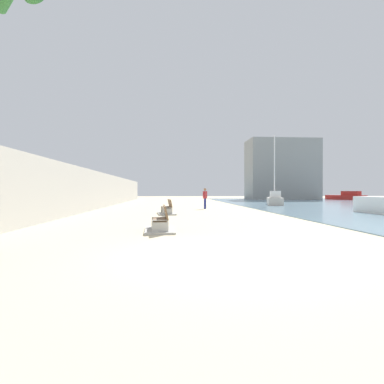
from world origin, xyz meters
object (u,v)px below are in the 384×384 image
at_px(bench_near, 160,225).
at_px(boat_mid_bay, 347,197).
at_px(bench_far, 167,211).
at_px(person_walking, 205,197).
at_px(boat_far_left, 275,199).

distance_m(bench_near, boat_mid_bay, 47.34).
bearing_deg(bench_far, bench_near, -91.07).
xyz_separation_m(person_walking, boat_mid_bay, (26.15, 22.83, -0.46)).
relative_size(person_walking, boat_mid_bay, 0.28).
xyz_separation_m(bench_near, person_walking, (3.33, 14.21, 0.81)).
bearing_deg(boat_mid_bay, boat_far_left, -137.16).
height_order(bench_near, boat_mid_bay, boat_mid_bay).
height_order(bench_near, bench_far, same).
relative_size(bench_far, boat_far_left, 0.29).
xyz_separation_m(bench_near, boat_mid_bay, (29.48, 37.04, 0.35)).
xyz_separation_m(bench_far, boat_mid_bay, (29.33, 28.61, 0.35)).
relative_size(bench_near, person_walking, 1.22).
height_order(bench_near, boat_far_left, boat_far_left).
relative_size(bench_near, bench_far, 0.98).
bearing_deg(boat_far_left, bench_near, -119.51).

